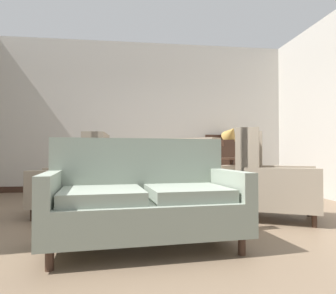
% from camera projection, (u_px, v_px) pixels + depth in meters
% --- Properties ---
extents(ground, '(8.66, 8.66, 0.00)m').
position_uv_depth(ground, '(162.00, 222.00, 3.56)').
color(ground, brown).
extents(wall_back, '(6.29, 0.08, 3.18)m').
position_uv_depth(wall_back, '(146.00, 116.00, 6.66)').
color(wall_back, '#BCB7AD').
rests_on(wall_back, ground).
extents(baseboard_back, '(6.13, 0.03, 0.12)m').
position_uv_depth(baseboard_back, '(146.00, 188.00, 6.58)').
color(baseboard_back, '#382319').
rests_on(baseboard_back, ground).
extents(coffee_table, '(0.87, 0.87, 0.48)m').
position_uv_depth(coffee_table, '(165.00, 185.00, 3.94)').
color(coffee_table, '#382319').
rests_on(coffee_table, ground).
extents(porcelain_vase, '(0.14, 0.14, 0.33)m').
position_uv_depth(porcelain_vase, '(167.00, 167.00, 3.94)').
color(porcelain_vase, '#384C93').
rests_on(porcelain_vase, coffee_table).
extents(settee, '(1.69, 1.01, 0.93)m').
position_uv_depth(settee, '(144.00, 200.00, 2.65)').
color(settee, gray).
rests_on(settee, ground).
extents(armchair_foreground_right, '(0.93, 0.83, 1.05)m').
position_uv_depth(armchair_foreground_right, '(79.00, 181.00, 4.00)').
color(armchair_foreground_right, gray).
rests_on(armchair_foreground_right, ground).
extents(armchair_back_corner, '(1.16, 1.16, 1.02)m').
position_uv_depth(armchair_back_corner, '(198.00, 176.00, 4.88)').
color(armchair_back_corner, gray).
rests_on(armchair_back_corner, ground).
extents(armchair_near_window, '(1.16, 1.11, 1.09)m').
position_uv_depth(armchair_near_window, '(269.00, 182.00, 3.76)').
color(armchair_near_window, gray).
rests_on(armchair_near_window, ground).
extents(side_table, '(0.52, 0.52, 0.72)m').
position_uv_depth(side_table, '(232.00, 175.00, 5.11)').
color(side_table, '#382319').
rests_on(side_table, ground).
extents(sideboard, '(0.86, 0.39, 1.20)m').
position_uv_depth(sideboard, '(227.00, 165.00, 6.57)').
color(sideboard, '#382319').
rests_on(sideboard, ground).
extents(gramophone, '(0.38, 0.47, 0.51)m').
position_uv_depth(gramophone, '(230.00, 135.00, 6.50)').
color(gramophone, '#382319').
rests_on(gramophone, sideboard).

